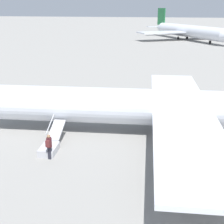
{
  "coord_description": "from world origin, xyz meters",
  "views": [
    {
      "loc": [
        -1.06,
        23.46,
        9.65
      ],
      "look_at": [
        3.91,
        1.31,
        1.99
      ],
      "focal_mm": 50.0,
      "sensor_mm": 36.0,
      "label": 1
    }
  ],
  "objects_px": {
    "airplane_main": "(178,108)",
    "boarding_stairs": "(50,145)",
    "airplane_far_right": "(188,31)",
    "passenger": "(49,145)"
  },
  "relations": [
    {
      "from": "airplane_main",
      "to": "boarding_stairs",
      "type": "distance_m",
      "value": 10.09
    },
    {
      "from": "boarding_stairs",
      "to": "passenger",
      "type": "bearing_deg",
      "value": -165.09
    },
    {
      "from": "boarding_stairs",
      "to": "airplane_far_right",
      "type": "bearing_deg",
      "value": -12.8
    },
    {
      "from": "airplane_far_right",
      "to": "passenger",
      "type": "relative_size",
      "value": 21.18
    },
    {
      "from": "airplane_far_right",
      "to": "passenger",
      "type": "xyz_separation_m",
      "value": [
        9.23,
        83.16,
        -1.77
      ]
    },
    {
      "from": "airplane_far_right",
      "to": "passenger",
      "type": "distance_m",
      "value": 83.69
    },
    {
      "from": "airplane_far_right",
      "to": "boarding_stairs",
      "type": "height_order",
      "value": "airplane_far_right"
    },
    {
      "from": "airplane_far_right",
      "to": "boarding_stairs",
      "type": "distance_m",
      "value": 82.51
    },
    {
      "from": "airplane_main",
      "to": "boarding_stairs",
      "type": "bearing_deg",
      "value": 23.53
    },
    {
      "from": "airplane_main",
      "to": "airplane_far_right",
      "type": "relative_size",
      "value": 0.92
    }
  ]
}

